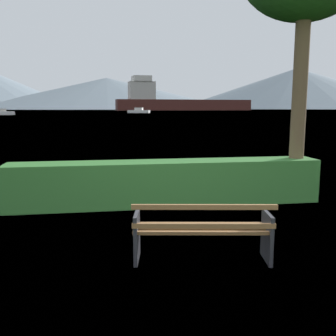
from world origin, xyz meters
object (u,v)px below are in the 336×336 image
Objects in this scene: cargo_ship_large at (175,101)px; park_bench at (202,231)px; sailboat_mid at (1,113)px; tender_far at (139,111)px.

park_bench is at bearing -100.01° from cargo_ship_large.
park_bench is at bearing -74.34° from sailboat_mid.
park_bench is 144.95m from tender_far.
cargo_ship_large is 11.67× the size of tender_far.
park_bench is 0.02× the size of cargo_ship_large.
cargo_ship_large is at bearing 79.99° from park_bench.
tender_far reaches higher than sailboat_mid.
cargo_ship_large is 138.25m from tender_far.
sailboat_mid is at bearing -139.88° from tender_far.
sailboat_mid is 54.67m from tender_far.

